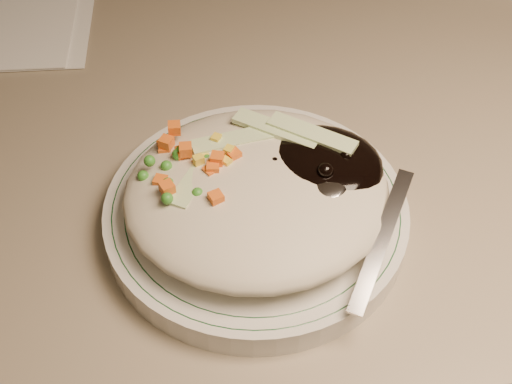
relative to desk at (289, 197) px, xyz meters
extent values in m
cube|color=gray|center=(0.00, 0.00, 0.18)|extent=(1.40, 0.70, 0.04)
cylinder|color=silver|center=(-0.06, -0.20, 0.21)|extent=(0.23, 0.23, 0.02)
torus|color=#144723|center=(-0.06, -0.20, 0.22)|extent=(0.22, 0.22, 0.00)
torus|color=#144723|center=(-0.06, -0.20, 0.22)|extent=(0.20, 0.20, 0.00)
ellipsoid|color=#BDB499|center=(-0.06, -0.20, 0.24)|extent=(0.19, 0.18, 0.04)
ellipsoid|color=black|center=(-0.02, -0.19, 0.25)|extent=(0.10, 0.09, 0.03)
ellipsoid|color=orange|center=(-0.11, -0.18, 0.24)|extent=(0.08, 0.08, 0.02)
sphere|color=black|center=(-0.05, -0.19, 0.25)|extent=(0.01, 0.01, 0.01)
sphere|color=black|center=(-0.02, -0.18, 0.25)|extent=(0.01, 0.01, 0.01)
sphere|color=black|center=(0.00, -0.19, 0.26)|extent=(0.01, 0.01, 0.01)
sphere|color=black|center=(0.00, -0.18, 0.25)|extent=(0.01, 0.01, 0.01)
sphere|color=black|center=(-0.01, -0.21, 0.26)|extent=(0.01, 0.01, 0.01)
sphere|color=black|center=(-0.02, -0.19, 0.25)|extent=(0.01, 0.01, 0.01)
sphere|color=black|center=(-0.01, -0.18, 0.25)|extent=(0.01, 0.01, 0.01)
cube|color=orange|center=(-0.11, -0.18, 0.26)|extent=(0.01, 0.01, 0.01)
cube|color=orange|center=(-0.09, -0.20, 0.25)|extent=(0.01, 0.01, 0.01)
cube|color=orange|center=(-0.12, -0.16, 0.26)|extent=(0.01, 0.01, 0.01)
cube|color=orange|center=(-0.09, -0.19, 0.26)|extent=(0.01, 0.01, 0.01)
cube|color=orange|center=(-0.09, -0.19, 0.26)|extent=(0.01, 0.01, 0.01)
cube|color=orange|center=(-0.13, -0.16, 0.25)|extent=(0.01, 0.01, 0.01)
cube|color=orange|center=(-0.11, -0.18, 0.26)|extent=(0.01, 0.01, 0.01)
cube|color=orange|center=(-0.09, -0.20, 0.26)|extent=(0.01, 0.01, 0.01)
cube|color=orange|center=(-0.08, -0.18, 0.26)|extent=(0.01, 0.01, 0.01)
cube|color=orange|center=(-0.12, -0.15, 0.26)|extent=(0.01, 0.01, 0.01)
cube|color=orange|center=(-0.12, -0.21, 0.26)|extent=(0.01, 0.01, 0.01)
cube|color=orange|center=(-0.09, -0.22, 0.26)|extent=(0.01, 0.01, 0.01)
cube|color=orange|center=(-0.13, -0.20, 0.25)|extent=(0.01, 0.01, 0.01)
cube|color=orange|center=(-0.13, -0.16, 0.25)|extent=(0.01, 0.01, 0.01)
sphere|color=#388C28|center=(-0.09, -0.19, 0.25)|extent=(0.01, 0.01, 0.01)
sphere|color=#388C28|center=(-0.13, -0.22, 0.26)|extent=(0.01, 0.01, 0.01)
sphere|color=#388C28|center=(-0.13, -0.18, 0.26)|extent=(0.01, 0.01, 0.01)
sphere|color=#388C28|center=(-0.14, -0.18, 0.26)|extent=(0.01, 0.01, 0.01)
sphere|color=#388C28|center=(-0.10, -0.18, 0.25)|extent=(0.01, 0.01, 0.01)
sphere|color=#388C28|center=(-0.09, -0.21, 0.25)|extent=(0.01, 0.01, 0.01)
sphere|color=#388C28|center=(-0.11, -0.19, 0.25)|extent=(0.01, 0.01, 0.01)
sphere|color=#388C28|center=(-0.11, -0.21, 0.25)|extent=(0.01, 0.01, 0.01)
sphere|color=#388C28|center=(-0.14, -0.19, 0.25)|extent=(0.01, 0.01, 0.01)
sphere|color=#388C28|center=(-0.11, -0.18, 0.26)|extent=(0.01, 0.01, 0.01)
sphere|color=#388C28|center=(-0.12, -0.18, 0.26)|extent=(0.01, 0.01, 0.01)
sphere|color=#388C28|center=(-0.12, -0.20, 0.25)|extent=(0.01, 0.01, 0.01)
sphere|color=#388C28|center=(-0.10, -0.21, 0.26)|extent=(0.01, 0.01, 0.01)
sphere|color=#388C28|center=(-0.07, -0.16, 0.25)|extent=(0.01, 0.01, 0.01)
cube|color=yellow|center=(-0.10, -0.18, 0.25)|extent=(0.01, 0.01, 0.01)
cube|color=yellow|center=(-0.08, -0.19, 0.26)|extent=(0.01, 0.01, 0.01)
cube|color=yellow|center=(-0.11, -0.18, 0.25)|extent=(0.01, 0.01, 0.01)
cube|color=yellow|center=(-0.10, -0.19, 0.26)|extent=(0.01, 0.01, 0.01)
cube|color=yellow|center=(-0.11, -0.19, 0.25)|extent=(0.01, 0.01, 0.01)
cube|color=yellow|center=(-0.08, -0.18, 0.26)|extent=(0.01, 0.01, 0.01)
cube|color=yellow|center=(-0.09, -0.16, 0.26)|extent=(0.01, 0.01, 0.01)
cube|color=yellow|center=(-0.10, -0.19, 0.25)|extent=(0.01, 0.01, 0.01)
cube|color=#B2D18C|center=(-0.07, -0.16, 0.26)|extent=(0.07, 0.03, 0.00)
cube|color=#B2D18C|center=(-0.04, -0.16, 0.26)|extent=(0.06, 0.05, 0.00)
cube|color=#B2D18C|center=(-0.10, -0.19, 0.26)|extent=(0.05, 0.07, 0.00)
cube|color=#B2D18C|center=(-0.02, -0.17, 0.26)|extent=(0.06, 0.05, 0.00)
ellipsoid|color=silver|center=(-0.01, -0.21, 0.25)|extent=(0.05, 0.06, 0.01)
cube|color=silver|center=(0.02, -0.26, 0.24)|extent=(0.07, 0.10, 0.03)
camera|label=1|loc=(-0.10, -0.54, 0.62)|focal=50.00mm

